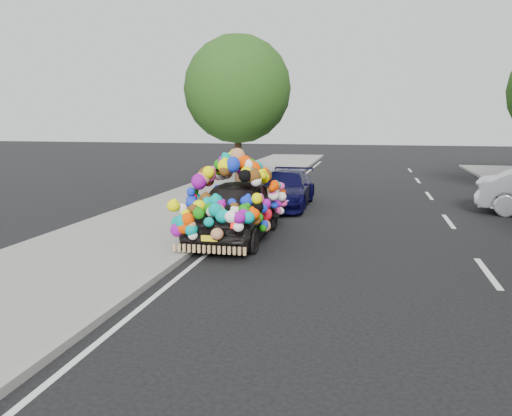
# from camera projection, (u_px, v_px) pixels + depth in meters

# --- Properties ---
(ground) EXTENTS (100.00, 100.00, 0.00)m
(ground) POSITION_uv_depth(u_px,v_px,m) (298.00, 261.00, 10.21)
(ground) COLOR black
(ground) RESTS_ON ground
(sidewalk) EXTENTS (4.00, 60.00, 0.12)m
(sidewalk) POSITION_uv_depth(u_px,v_px,m) (108.00, 247.00, 11.14)
(sidewalk) COLOR gray
(sidewalk) RESTS_ON ground
(kerb) EXTENTS (0.15, 60.00, 0.13)m
(kerb) POSITION_uv_depth(u_px,v_px,m) (190.00, 252.00, 10.71)
(kerb) COLOR gray
(kerb) RESTS_ON ground
(lane_markings) EXTENTS (6.00, 50.00, 0.01)m
(lane_markings) POSITION_uv_depth(u_px,v_px,m) (488.00, 273.00, 9.41)
(lane_markings) COLOR silver
(lane_markings) RESTS_ON ground
(tree_near_sidewalk) EXTENTS (4.20, 4.20, 6.13)m
(tree_near_sidewalk) POSITION_uv_depth(u_px,v_px,m) (238.00, 90.00, 19.46)
(tree_near_sidewalk) COLOR #332114
(tree_near_sidewalk) RESTS_ON ground
(plush_art_car) EXTENTS (2.07, 4.35, 2.06)m
(plush_art_car) POSITION_uv_depth(u_px,v_px,m) (235.00, 196.00, 12.04)
(plush_art_car) COLOR black
(plush_art_car) RESTS_ON ground
(navy_sedan) EXTENTS (1.67, 4.09, 1.19)m
(navy_sedan) POSITION_uv_depth(u_px,v_px,m) (285.00, 189.00, 16.58)
(navy_sedan) COLOR black
(navy_sedan) RESTS_ON ground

